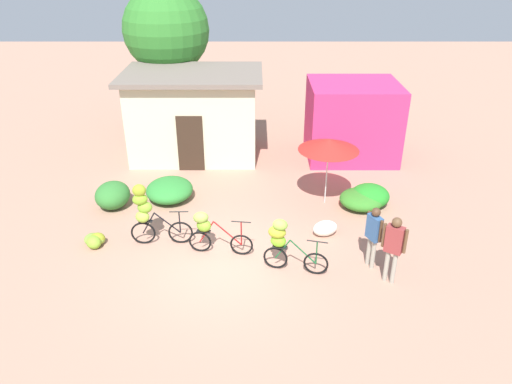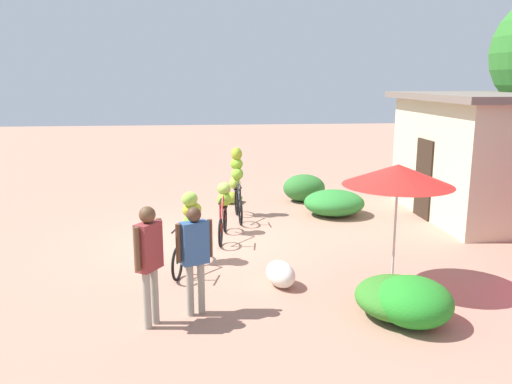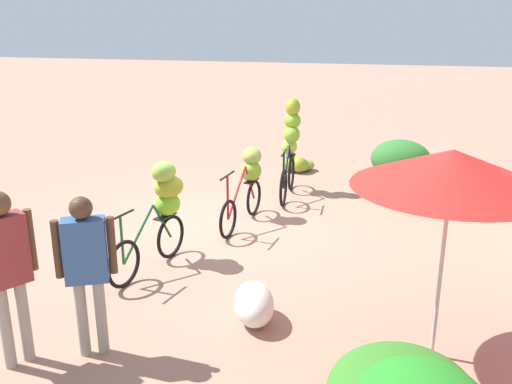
# 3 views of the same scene
# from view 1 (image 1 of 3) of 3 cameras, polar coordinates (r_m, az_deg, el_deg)

# --- Properties ---
(ground_plane) EXTENTS (60.00, 60.00, 0.00)m
(ground_plane) POSITION_cam_1_polar(r_m,az_deg,el_deg) (12.52, -3.66, -8.19)
(ground_plane) COLOR #AA7A65
(building_low) EXTENTS (4.99, 3.39, 3.13)m
(building_low) POSITION_cam_1_polar(r_m,az_deg,el_deg) (18.23, -7.34, 9.04)
(building_low) COLOR beige
(building_low) RESTS_ON ground
(shop_pink) EXTENTS (3.20, 2.80, 2.76)m
(shop_pink) POSITION_cam_1_polar(r_m,az_deg,el_deg) (18.41, 11.09, 8.25)
(shop_pink) COLOR #D52E68
(shop_pink) RESTS_ON ground
(tree_behind_building) EXTENTS (3.37, 3.37, 5.84)m
(tree_behind_building) POSITION_cam_1_polar(r_m,az_deg,el_deg) (20.31, -10.57, 18.12)
(tree_behind_building) COLOR brown
(tree_behind_building) RESTS_ON ground
(hedge_bush_front_left) EXTENTS (1.04, 1.21, 0.78)m
(hedge_bush_front_left) POSITION_cam_1_polar(r_m,az_deg,el_deg) (15.39, -16.54, -0.35)
(hedge_bush_front_left) COLOR #30742F
(hedge_bush_front_left) RESTS_ON ground
(hedge_bush_front_right) EXTENTS (1.46, 1.57, 0.65)m
(hedge_bush_front_right) POSITION_cam_1_polar(r_m,az_deg,el_deg) (15.45, -10.18, 0.24)
(hedge_bush_front_right) COLOR #2E8233
(hedge_bush_front_right) RESTS_ON ground
(hedge_bush_mid) EXTENTS (1.33, 1.25, 0.56)m
(hedge_bush_mid) POSITION_cam_1_polar(r_m,az_deg,el_deg) (15.10, 12.20, -0.85)
(hedge_bush_mid) COLOR #337C26
(hedge_bush_mid) RESTS_ON ground
(hedge_bush_by_door) EXTENTS (1.17, 1.13, 0.68)m
(hedge_bush_by_door) POSITION_cam_1_polar(r_m,az_deg,el_deg) (15.24, 13.15, -0.42)
(hedge_bush_by_door) COLOR #258B25
(hedge_bush_by_door) RESTS_ON ground
(market_umbrella) EXTENTS (1.81, 1.81, 2.12)m
(market_umbrella) POSITION_cam_1_polar(r_m,az_deg,el_deg) (14.49, 8.46, 5.54)
(market_umbrella) COLOR beige
(market_umbrella) RESTS_ON ground
(bicycle_leftmost) EXTENTS (1.65, 0.41, 1.77)m
(bicycle_leftmost) POSITION_cam_1_polar(r_m,az_deg,el_deg) (12.99, -12.73, -2.21)
(bicycle_leftmost) COLOR black
(bicycle_leftmost) RESTS_ON ground
(bicycle_near_pile) EXTENTS (1.69, 0.44, 1.18)m
(bicycle_near_pile) POSITION_cam_1_polar(r_m,az_deg,el_deg) (12.53, -5.60, -4.35)
(bicycle_near_pile) COLOR black
(bicycle_near_pile) RESTS_ON ground
(bicycle_center_loaded) EXTENTS (1.58, 0.60, 1.40)m
(bicycle_center_loaded) POSITION_cam_1_polar(r_m,az_deg,el_deg) (11.81, 3.13, -5.69)
(bicycle_center_loaded) COLOR black
(bicycle_center_loaded) RESTS_ON ground
(banana_pile_on_ground) EXTENTS (0.69, 0.81, 0.35)m
(banana_pile_on_ground) POSITION_cam_1_polar(r_m,az_deg,el_deg) (13.75, -18.42, -5.36)
(banana_pile_on_ground) COLOR olive
(banana_pile_on_ground) RESTS_ON ground
(produce_sack) EXTENTS (0.80, 0.63, 0.44)m
(produce_sack) POSITION_cam_1_polar(r_m,az_deg,el_deg) (13.56, 8.04, -4.22)
(produce_sack) COLOR silver
(produce_sack) RESTS_ON ground
(person_vendor) EXTENTS (0.35, 0.54, 1.66)m
(person_vendor) POSITION_cam_1_polar(r_m,az_deg,el_deg) (12.13, 13.56, -4.50)
(person_vendor) COLOR gray
(person_vendor) RESTS_ON ground
(person_bystander) EXTENTS (0.50, 0.38, 1.77)m
(person_bystander) POSITION_cam_1_polar(r_m,az_deg,el_deg) (11.67, 15.78, -5.79)
(person_bystander) COLOR gray
(person_bystander) RESTS_ON ground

